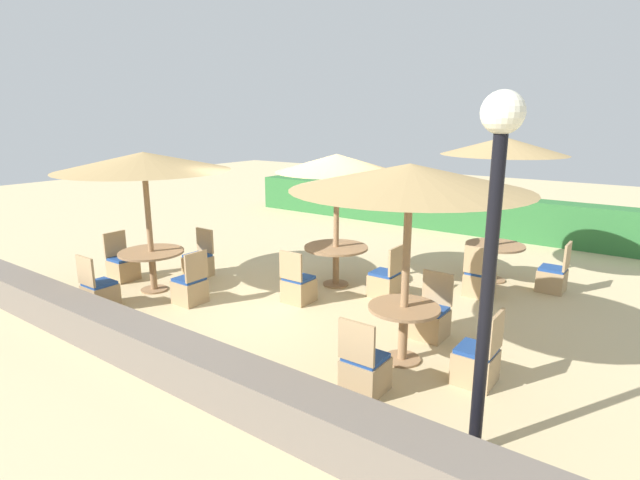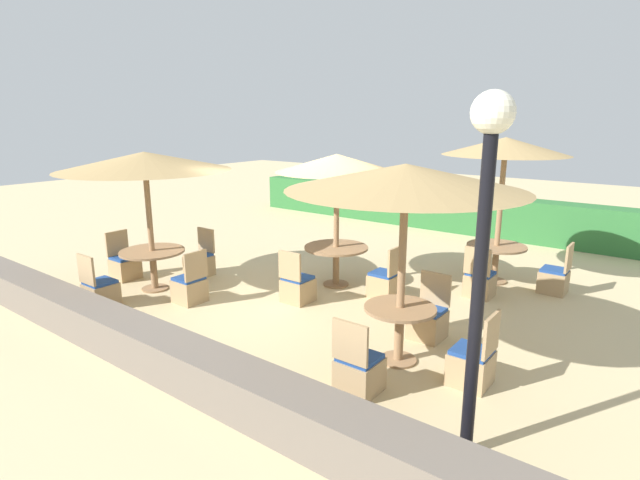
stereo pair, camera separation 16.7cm
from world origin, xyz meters
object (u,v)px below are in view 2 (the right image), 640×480
at_px(lamp_post, 485,209).
at_px(patio_chair_center_east, 385,282).
at_px(round_table_front_left, 153,258).
at_px(patio_chair_front_right_east, 472,364).
at_px(patio_chair_back_right_east, 555,279).
at_px(patio_chair_front_left_east, 190,287).
at_px(round_table_center, 336,254).
at_px(patio_chair_center_south, 297,287).
at_px(round_table_back_right, 496,253).
at_px(parasol_back_right, 505,147).
at_px(patio_chair_back_right_south, 480,282).
at_px(patio_chair_front_left_north, 200,263).
at_px(round_table_front_right, 400,321).
at_px(patio_chair_front_right_south, 359,371).
at_px(patio_chair_front_left_west, 125,265).
at_px(patio_chair_front_left_south, 100,292).
at_px(patio_chair_front_right_north, 428,320).
at_px(parasol_center, 337,164).
at_px(parasol_front_left, 145,162).
at_px(parasol_front_right, 406,178).

xyz_separation_m(lamp_post, patio_chair_center_east, (-2.74, 3.21, -2.09)).
bearing_deg(round_table_front_left, patio_chair_front_right_east, 2.53).
height_order(lamp_post, patio_chair_back_right_east, lamp_post).
bearing_deg(patio_chair_center_east, patio_chair_front_left_east, 131.74).
relative_size(round_table_center, round_table_front_left, 1.03).
xyz_separation_m(patio_chair_center_south, round_table_back_right, (2.34, 3.11, 0.32)).
distance_m(parasol_back_right, patio_chair_back_right_south, 2.50).
bearing_deg(parasol_back_right, patio_chair_back_right_east, 1.86).
bearing_deg(patio_chair_back_right_south, patio_chair_front_left_east, -139.64).
height_order(patio_chair_front_left_east, patio_chair_front_left_north, same).
distance_m(patio_chair_front_left_east, round_table_back_right, 5.69).
bearing_deg(round_table_center, round_table_back_right, 40.67).
bearing_deg(round_table_front_right, patio_chair_center_east, 124.36).
distance_m(round_table_front_right, patio_chair_back_right_south, 3.01).
height_order(patio_chair_center_south, patio_chair_front_right_south, same).
bearing_deg(patio_chair_front_left_west, patio_chair_front_left_south, 43.26).
bearing_deg(lamp_post, patio_chair_front_right_north, 123.46).
bearing_deg(patio_chair_front_left_east, patio_chair_front_right_south, -99.83).
bearing_deg(patio_chair_front_left_west, parasol_center, 121.82).
distance_m(parasol_front_left, round_table_front_left, 1.74).
bearing_deg(round_table_center, round_table_front_left, -138.58).
bearing_deg(patio_chair_center_east, lamp_post, -139.44).
bearing_deg(round_table_front_left, patio_chair_back_right_south, 33.54).
relative_size(lamp_post, patio_chair_center_south, 3.57).
xyz_separation_m(patio_chair_center_south, round_table_front_right, (2.42, -0.85, 0.30)).
xyz_separation_m(round_table_center, patio_chair_front_right_east, (3.37, -1.96, -0.35)).
bearing_deg(parasol_back_right, patio_chair_front_left_east, -131.79).
bearing_deg(patio_chair_back_right_south, patio_chair_center_east, -142.42).
bearing_deg(patio_chair_front_right_south, parasol_front_right, 89.56).
bearing_deg(lamp_post, patio_chair_front_right_south, 168.35).
bearing_deg(patio_chair_front_right_south, patio_chair_back_right_south, 90.21).
bearing_deg(round_table_center, patio_chair_front_right_east, -30.17).
height_order(parasol_front_left, patio_chair_front_left_west, parasol_front_left).
height_order(lamp_post, patio_chair_center_south, lamp_post).
relative_size(round_table_front_left, patio_chair_front_left_north, 1.24).
xyz_separation_m(patio_chair_center_south, patio_chair_front_right_north, (2.41, 0.04, 0.00)).
relative_size(parasol_front_right, patio_chair_front_right_east, 3.14).
bearing_deg(round_table_center, parasol_front_left, -138.58).
bearing_deg(round_table_center, lamp_post, -40.16).
height_order(patio_chair_center_south, patio_chair_back_right_east, same).
relative_size(patio_chair_front_left_north, patio_chair_front_right_north, 1.00).
bearing_deg(parasol_back_right, round_table_back_right, 90.00).
bearing_deg(parasol_front_left, patio_chair_front_left_south, -89.14).
xyz_separation_m(patio_chair_front_right_east, patio_chair_back_right_east, (0.01, 3.99, 0.00)).
bearing_deg(patio_chair_front_left_south, round_table_center, 52.68).
relative_size(lamp_post, parasol_back_right, 1.21).
relative_size(parasol_front_left, round_table_front_left, 2.58).
bearing_deg(round_table_center, patio_chair_center_south, -90.88).
height_order(round_table_front_left, patio_chair_front_right_north, patio_chair_front_right_north).
height_order(round_table_front_right, patio_chair_front_right_south, patio_chair_front_right_south).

